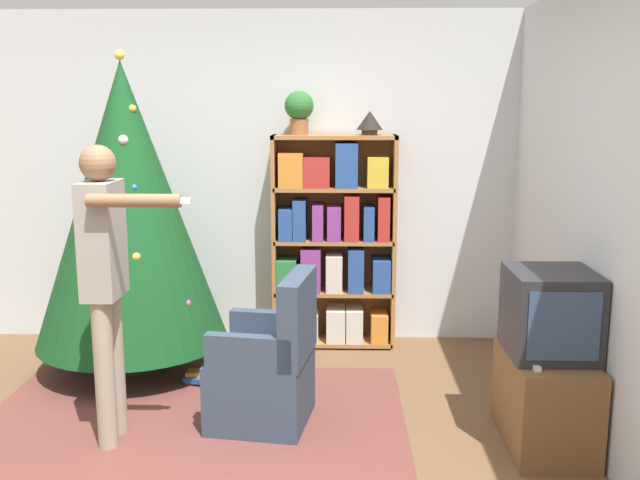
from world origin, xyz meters
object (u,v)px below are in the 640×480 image
(television, at_px, (550,313))
(standing_person, at_px, (106,270))
(table_lamp, at_px, (370,121))
(armchair, at_px, (267,371))
(potted_plant, at_px, (299,109))
(bookshelf, at_px, (333,243))
(christmas_tree, at_px, (127,205))

(television, distance_m, standing_person, 2.44)
(standing_person, bearing_deg, table_lamp, 137.94)
(armchair, distance_m, potted_plant, 2.09)
(standing_person, bearing_deg, bookshelf, 143.42)
(bookshelf, distance_m, potted_plant, 1.06)
(potted_plant, distance_m, table_lamp, 0.54)
(bookshelf, xyz_separation_m, potted_plant, (-0.26, 0.01, 1.02))
(standing_person, distance_m, potted_plant, 2.12)
(bookshelf, relative_size, armchair, 1.80)
(potted_plant, bearing_deg, television, -49.01)
(television, relative_size, armchair, 0.53)
(television, bearing_deg, christmas_tree, 157.12)
(armchair, bearing_deg, standing_person, -64.78)
(christmas_tree, bearing_deg, armchair, -39.33)
(standing_person, xyz_separation_m, potted_plant, (0.98, 1.68, 0.85))
(bookshelf, distance_m, standing_person, 2.09)
(bookshelf, relative_size, television, 3.39)
(standing_person, xyz_separation_m, table_lamp, (1.51, 1.68, 0.76))
(bookshelf, relative_size, potted_plant, 5.04)
(christmas_tree, distance_m, armchair, 1.62)
(armchair, xyz_separation_m, table_lamp, (0.65, 1.43, 1.44))
(christmas_tree, distance_m, standing_person, 1.15)
(armchair, relative_size, table_lamp, 4.60)
(christmas_tree, height_order, standing_person, christmas_tree)
(christmas_tree, height_order, table_lamp, christmas_tree)
(armchair, distance_m, standing_person, 1.12)
(armchair, xyz_separation_m, potted_plant, (0.12, 1.43, 1.52))
(bookshelf, relative_size, christmas_tree, 0.74)
(television, xyz_separation_m, potted_plant, (-1.46, 1.68, 1.08))
(bookshelf, bearing_deg, potted_plant, 178.33)
(television, relative_size, christmas_tree, 0.22)
(christmas_tree, xyz_separation_m, standing_person, (0.20, -1.11, -0.20))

